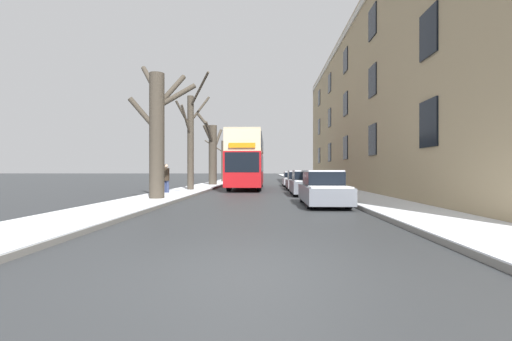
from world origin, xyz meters
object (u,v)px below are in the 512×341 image
at_px(parked_car_0, 323,189).
at_px(oncoming_van, 245,173).
at_px(bare_tree_left_0, 157,130).
at_px(pedestrian_left_sidewalk, 166,178).
at_px(parked_car_2, 299,181).
at_px(double_decker_bus, 247,158).
at_px(bare_tree_left_2, 212,151).
at_px(bare_tree_left_1, 191,138).
at_px(parked_car_3, 293,179).
at_px(bare_tree_left_3, 223,159).
at_px(parked_car_1, 307,184).

xyz_separation_m(parked_car_0, oncoming_van, (-5.08, 25.84, 0.50)).
relative_size(bare_tree_left_0, pedestrian_left_sidewalk, 3.77).
xyz_separation_m(parked_car_2, oncoming_van, (-5.08, 14.26, 0.52)).
xyz_separation_m(double_decker_bus, parked_car_2, (4.02, -1.16, -1.78)).
distance_m(bare_tree_left_0, bare_tree_left_2, 15.73).
xyz_separation_m(bare_tree_left_1, parked_car_3, (7.62, 8.73, -3.03)).
bearing_deg(bare_tree_left_2, bare_tree_left_3, 91.04).
bearing_deg(parked_car_0, pedestrian_left_sidewalk, 146.40).
height_order(bare_tree_left_2, parked_car_2, bare_tree_left_2).
bearing_deg(parked_car_1, oncoming_van, 104.38).
bearing_deg(parked_car_3, oncoming_van, 121.54).
bearing_deg(parked_car_2, parked_car_3, 90.00).
relative_size(bare_tree_left_0, double_decker_bus, 0.69).
bearing_deg(bare_tree_left_0, double_decker_bus, 72.27).
relative_size(bare_tree_left_1, parked_car_2, 1.96).
relative_size(oncoming_van, pedestrian_left_sidewalk, 2.60).
distance_m(bare_tree_left_0, parked_car_3, 17.87).
bearing_deg(bare_tree_left_2, parked_car_2, -37.46).
relative_size(bare_tree_left_1, bare_tree_left_3, 1.35).
height_order(bare_tree_left_3, parked_car_1, bare_tree_left_3).
xyz_separation_m(bare_tree_left_1, parked_car_0, (7.62, -8.83, -3.00)).
bearing_deg(parked_car_1, bare_tree_left_2, 123.64).
distance_m(double_decker_bus, oncoming_van, 13.21).
bearing_deg(parked_car_1, double_decker_bus, 120.98).
height_order(bare_tree_left_0, pedestrian_left_sidewalk, bare_tree_left_0).
bearing_deg(oncoming_van, bare_tree_left_2, -106.09).
bearing_deg(bare_tree_left_0, bare_tree_left_2, 89.82).
height_order(bare_tree_left_0, bare_tree_left_2, bare_tree_left_0).
bearing_deg(parked_car_0, parked_car_1, 90.00).
relative_size(bare_tree_left_1, parked_car_3, 1.78).
bearing_deg(oncoming_van, parked_car_3, -58.46).
bearing_deg(pedestrian_left_sidewalk, parked_car_1, -6.40).
height_order(parked_car_1, oncoming_van, oncoming_van).
bearing_deg(parked_car_3, parked_car_0, -90.00).
height_order(double_decker_bus, parked_car_0, double_decker_bus).
relative_size(double_decker_bus, pedestrian_left_sidewalk, 5.45).
height_order(bare_tree_left_2, double_decker_bus, bare_tree_left_2).
distance_m(bare_tree_left_0, pedestrian_left_sidewalk, 4.68).
distance_m(bare_tree_left_2, parked_car_1, 13.83).
xyz_separation_m(parked_car_3, pedestrian_left_sidewalk, (-8.37, -12.00, 0.38)).
bearing_deg(parked_car_2, parked_car_1, -90.00).
xyz_separation_m(parked_car_0, pedestrian_left_sidewalk, (-8.37, 5.56, 0.34)).
distance_m(parked_car_2, pedestrian_left_sidewalk, 10.31).
height_order(parked_car_0, parked_car_1, parked_car_0).
bearing_deg(parked_car_3, bare_tree_left_2, -178.33).
bearing_deg(parked_car_3, bare_tree_left_1, -131.12).
xyz_separation_m(bare_tree_left_0, oncoming_van, (2.50, 24.23, -2.21)).
height_order(bare_tree_left_0, bare_tree_left_1, bare_tree_left_1).
distance_m(bare_tree_left_2, parked_car_3, 7.98).
bearing_deg(double_decker_bus, parked_car_2, -16.05).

